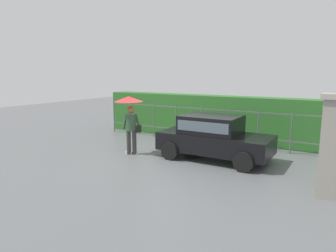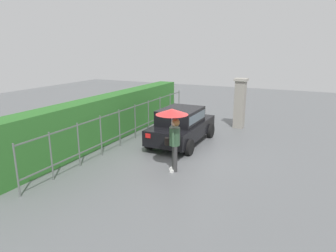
# 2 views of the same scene
# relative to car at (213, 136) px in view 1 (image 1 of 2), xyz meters

# --- Properties ---
(ground_plane) EXTENTS (40.00, 40.00, 0.00)m
(ground_plane) POSITION_rel_car_xyz_m (-1.34, -0.57, -0.80)
(ground_plane) COLOR slate
(car) EXTENTS (3.74, 1.87, 1.48)m
(car) POSITION_rel_car_xyz_m (0.00, 0.00, 0.00)
(car) COLOR black
(car) RESTS_ON ground
(pedestrian) EXTENTS (1.01, 1.01, 2.06)m
(pedestrian) POSITION_rel_car_xyz_m (-2.79, -0.90, 0.72)
(pedestrian) COLOR #333333
(pedestrian) RESTS_ON ground
(gate_pillar) EXTENTS (0.60, 0.60, 2.42)m
(gate_pillar) POSITION_rel_car_xyz_m (3.56, -1.57, 0.44)
(gate_pillar) COLOR gray
(gate_pillar) RESTS_ON ground
(fence_section) EXTENTS (10.67, 0.05, 1.50)m
(fence_section) POSITION_rel_car_xyz_m (-0.84, 2.07, 0.02)
(fence_section) COLOR #59605B
(fence_section) RESTS_ON ground
(hedge_row) EXTENTS (11.62, 0.90, 1.90)m
(hedge_row) POSITION_rel_car_xyz_m (-0.84, 3.05, 0.15)
(hedge_row) COLOR #2D6B28
(hedge_row) RESTS_ON ground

